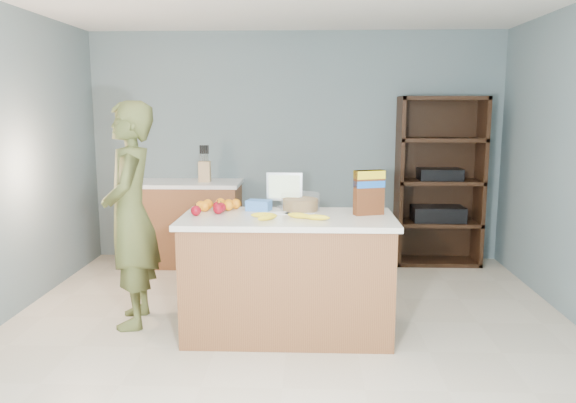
{
  "coord_description": "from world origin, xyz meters",
  "views": [
    {
      "loc": [
        0.15,
        -3.72,
        1.68
      ],
      "look_at": [
        0.0,
        0.35,
        1.0
      ],
      "focal_mm": 35.0,
      "sensor_mm": 36.0,
      "label": 1
    }
  ],
  "objects_px": {
    "counter_peninsula": "(288,280)",
    "shelving_unit": "(438,184)",
    "person": "(130,215)",
    "tv": "(285,188)",
    "cereal_box": "(369,189)"
  },
  "relations": [
    {
      "from": "counter_peninsula",
      "to": "tv",
      "type": "height_order",
      "value": "tv"
    },
    {
      "from": "counter_peninsula",
      "to": "shelving_unit",
      "type": "height_order",
      "value": "shelving_unit"
    },
    {
      "from": "counter_peninsula",
      "to": "person",
      "type": "distance_m",
      "value": 1.31
    },
    {
      "from": "tv",
      "to": "counter_peninsula",
      "type": "bearing_deg",
      "value": -83.54
    },
    {
      "from": "counter_peninsula",
      "to": "shelving_unit",
      "type": "xyz_separation_m",
      "value": [
        1.55,
        2.05,
        0.45
      ]
    },
    {
      "from": "person",
      "to": "cereal_box",
      "type": "distance_m",
      "value": 1.83
    },
    {
      "from": "cereal_box",
      "to": "shelving_unit",
      "type": "bearing_deg",
      "value": 64.14
    },
    {
      "from": "person",
      "to": "tv",
      "type": "height_order",
      "value": "person"
    },
    {
      "from": "tv",
      "to": "cereal_box",
      "type": "xyz_separation_m",
      "value": [
        0.63,
        -0.26,
        0.03
      ]
    },
    {
      "from": "person",
      "to": "tv",
      "type": "xyz_separation_m",
      "value": [
        1.18,
        0.17,
        0.19
      ]
    },
    {
      "from": "cereal_box",
      "to": "person",
      "type": "bearing_deg",
      "value": 177.4
    },
    {
      "from": "shelving_unit",
      "to": "tv",
      "type": "height_order",
      "value": "shelving_unit"
    },
    {
      "from": "person",
      "to": "tv",
      "type": "relative_size",
      "value": 6.15
    },
    {
      "from": "person",
      "to": "tv",
      "type": "distance_m",
      "value": 1.21
    },
    {
      "from": "shelving_unit",
      "to": "tv",
      "type": "bearing_deg",
      "value": -132.81
    }
  ]
}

